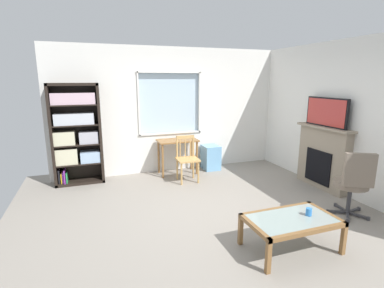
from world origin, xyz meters
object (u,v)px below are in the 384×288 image
at_px(bookshelf, 76,132).
at_px(office_chair, 354,181).
at_px(plastic_drawer_unit, 211,157).
at_px(tv, 327,112).
at_px(sippy_cup, 309,212).
at_px(fireplace, 323,157).
at_px(coffee_table, 291,222).
at_px(desk_under_window, 178,146).
at_px(wooden_chair, 187,158).

distance_m(bookshelf, office_chair, 4.79).
distance_m(plastic_drawer_unit, tv, 2.55).
distance_m(office_chair, sippy_cup, 1.22).
bearing_deg(plastic_drawer_unit, tv, -49.46).
relative_size(fireplace, coffee_table, 1.12).
relative_size(plastic_drawer_unit, tv, 0.59).
bearing_deg(coffee_table, sippy_cup, -2.44).
distance_m(tv, coffee_table, 2.62).
height_order(tv, coffee_table, tv).
bearing_deg(desk_under_window, office_chair, -57.36).
relative_size(tv, sippy_cup, 10.20).
bearing_deg(desk_under_window, wooden_chair, -85.80).
height_order(wooden_chair, sippy_cup, wooden_chair).
relative_size(desk_under_window, tv, 0.92).
height_order(office_chair, sippy_cup, office_chair).
bearing_deg(tv, plastic_drawer_unit, 130.54).
bearing_deg(sippy_cup, desk_under_window, 101.49).
bearing_deg(wooden_chair, coffee_table, -81.89).
height_order(fireplace, tv, tv).
height_order(wooden_chair, coffee_table, wooden_chair).
bearing_deg(fireplace, office_chair, -113.83).
relative_size(fireplace, tv, 1.30).
relative_size(bookshelf, desk_under_window, 2.28).
bearing_deg(coffee_table, desk_under_window, 97.48).
height_order(plastic_drawer_unit, tv, tv).
bearing_deg(tv, wooden_chair, 152.38).
xyz_separation_m(wooden_chair, plastic_drawer_unit, (0.75, 0.56, -0.19)).
bearing_deg(wooden_chair, fireplace, -27.43).
bearing_deg(wooden_chair, plastic_drawer_unit, 36.87).
height_order(fireplace, coffee_table, fireplace).
bearing_deg(sippy_cup, wooden_chair, 102.85).
bearing_deg(tv, sippy_cup, -136.75).
height_order(plastic_drawer_unit, fireplace, fireplace).
relative_size(desk_under_window, coffee_table, 0.80).
bearing_deg(desk_under_window, coffee_table, -82.52).
distance_m(desk_under_window, plastic_drawer_unit, 0.86).
relative_size(bookshelf, wooden_chair, 2.13).
height_order(wooden_chair, office_chair, office_chair).
height_order(wooden_chair, tv, tv).
distance_m(fireplace, tv, 0.83).
relative_size(bookshelf, coffee_table, 1.81).
distance_m(bookshelf, tv, 4.64).
bearing_deg(sippy_cup, office_chair, 19.46).
xyz_separation_m(desk_under_window, tv, (2.27, -1.68, 0.81)).
xyz_separation_m(office_chair, coffee_table, (-1.38, -0.39, -0.21)).
xyz_separation_m(fireplace, tv, (-0.02, 0.00, 0.83)).
bearing_deg(office_chair, coffee_table, -164.01).
relative_size(office_chair, sippy_cup, 11.11).
bearing_deg(fireplace, plastic_drawer_unit, 130.89).
height_order(desk_under_window, plastic_drawer_unit, desk_under_window).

